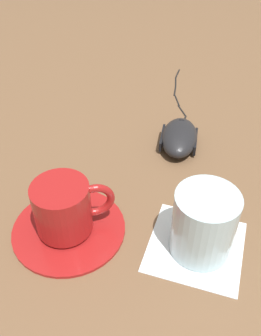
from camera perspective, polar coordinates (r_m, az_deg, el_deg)
The scene contains 7 objects.
ground_plane at distance 0.56m, azimuth 2.31°, elevation -3.27°, with size 3.00×3.00×0.00m, color brown.
saucer at distance 0.51m, azimuth -9.38°, elevation -8.98°, with size 0.15×0.15×0.01m, color maroon.
coffee_cup at distance 0.48m, azimuth -10.01°, elevation -5.91°, with size 0.07×0.10×0.07m.
computer_mouse at distance 0.63m, azimuth 7.45°, elevation 4.66°, with size 0.11×0.07×0.04m.
mouse_cable at distance 0.79m, azimuth 7.28°, elevation 10.98°, with size 0.23×0.05×0.00m.
napkin_under_glass at distance 0.50m, azimuth 9.89°, elevation -11.64°, with size 0.12×0.12×0.00m, color white.
drinking_glass at distance 0.46m, azimuth 11.10°, elevation -8.31°, with size 0.08×0.08×0.09m, color silver.
Camera 1 is at (0.39, 0.09, 0.39)m, focal length 40.00 mm.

